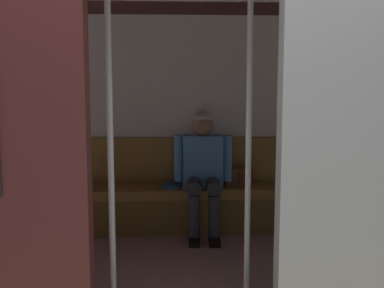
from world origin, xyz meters
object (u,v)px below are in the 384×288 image
(train_car, at_px, (170,79))
(bench_seat, at_px, (175,197))
(grab_pole_far, at_px, (248,151))
(book, at_px, (172,185))
(grab_pole_door, at_px, (111,155))
(person_seated, at_px, (203,165))
(handbag, at_px, (238,176))

(train_car, xyz_separation_m, bench_seat, (-0.06, -1.03, -1.13))
(grab_pole_far, bearing_deg, train_car, -55.36)
(bench_seat, xyz_separation_m, grab_pole_far, (-0.41, 1.71, 0.70))
(train_car, relative_size, book, 29.09)
(train_car, xyz_separation_m, grab_pole_door, (0.35, 0.79, -0.43))
(person_seated, relative_size, grab_pole_door, 0.56)
(handbag, bearing_deg, person_seated, 19.39)
(book, bearing_deg, grab_pole_door, 88.57)
(person_seated, relative_size, grab_pole_far, 0.56)
(train_car, bearing_deg, grab_pole_door, 65.98)
(handbag, distance_m, book, 0.66)
(handbag, bearing_deg, grab_pole_door, 61.53)
(handbag, relative_size, grab_pole_far, 0.13)
(grab_pole_door, distance_m, grab_pole_far, 0.83)
(train_car, bearing_deg, person_seated, -108.22)
(train_car, distance_m, bench_seat, 1.54)
(bench_seat, bearing_deg, train_car, 86.75)
(person_seated, bearing_deg, bench_seat, -11.42)
(train_car, bearing_deg, grab_pole_far, 124.64)
(train_car, distance_m, grab_pole_far, 0.93)
(train_car, height_order, book, train_car)
(book, bearing_deg, grab_pole_far, 114.43)
(bench_seat, relative_size, grab_pole_far, 1.57)
(person_seated, height_order, book, person_seated)
(grab_pole_door, bearing_deg, grab_pole_far, -172.36)
(train_car, xyz_separation_m, handbag, (-0.67, -1.10, -0.95))
(person_seated, xyz_separation_m, grab_pole_far, (-0.15, 1.66, 0.38))
(person_seated, height_order, grab_pole_far, grab_pole_far)
(grab_pole_door, bearing_deg, book, -101.48)
(bench_seat, height_order, handbag, handbag)
(train_car, relative_size, handbag, 24.62)
(grab_pole_far, bearing_deg, bench_seat, -76.51)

